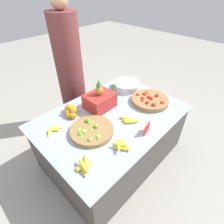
# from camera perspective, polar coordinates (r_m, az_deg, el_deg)

# --- Properties ---
(ground_plane) EXTENTS (12.00, 12.00, 0.00)m
(ground_plane) POSITION_cam_1_polar(r_m,az_deg,el_deg) (2.34, 0.00, -13.56)
(ground_plane) COLOR #A39E93
(market_table) EXTENTS (1.56, 1.10, 0.65)m
(market_table) POSITION_cam_1_polar(r_m,az_deg,el_deg) (2.09, 0.00, -8.05)
(market_table) COLOR #4C4742
(market_table) RESTS_ON ground_plane
(lime_bowl) EXTENTS (0.42, 0.42, 0.08)m
(lime_bowl) POSITION_cam_1_polar(r_m,az_deg,el_deg) (1.68, -6.74, -6.04)
(lime_bowl) COLOR olive
(lime_bowl) RESTS_ON market_table
(tomato_basket) EXTENTS (0.43, 0.43, 0.09)m
(tomato_basket) POSITION_cam_1_polar(r_m,az_deg,el_deg) (2.11, 12.18, 3.81)
(tomato_basket) COLOR olive
(tomato_basket) RESTS_ON market_table
(orange_pile) EXTENTS (0.16, 0.21, 0.13)m
(orange_pile) POSITION_cam_1_polar(r_m,az_deg,el_deg) (1.92, -13.27, 0.50)
(orange_pile) COLOR orange
(orange_pile) RESTS_ON market_table
(metal_bowl) EXTENTS (0.34, 0.34, 0.09)m
(metal_bowl) POSITION_cam_1_polar(r_m,az_deg,el_deg) (2.33, 4.74, 8.62)
(metal_bowl) COLOR silver
(metal_bowl) RESTS_ON market_table
(price_sign) EXTENTS (0.12, 0.03, 0.11)m
(price_sign) POSITION_cam_1_polar(r_m,az_deg,el_deg) (1.68, 11.35, -5.24)
(price_sign) COLOR red
(price_sign) RESTS_ON market_table
(produce_crate) EXTENTS (0.31, 0.25, 0.35)m
(produce_crate) POSITION_cam_1_polar(r_m,az_deg,el_deg) (1.95, -4.04, 3.91)
(produce_crate) COLOR #B22D28
(produce_crate) RESTS_ON market_table
(veg_bundle) EXTENTS (0.06, 0.03, 0.18)m
(veg_bundle) POSITION_cam_1_polar(r_m,az_deg,el_deg) (2.12, 0.55, 6.89)
(veg_bundle) COLOR #4C8E42
(veg_bundle) RESTS_ON market_table
(banana_bunch_front_right) EXTENTS (0.16, 0.17, 0.06)m
(banana_bunch_front_right) POSITION_cam_1_polar(r_m,az_deg,el_deg) (1.54, 3.23, -10.89)
(banana_bunch_front_right) COLOR yellow
(banana_bunch_front_right) RESTS_ON market_table
(banana_bunch_middle_right) EXTENTS (0.17, 0.11, 0.03)m
(banana_bunch_middle_right) POSITION_cam_1_polar(r_m,az_deg,el_deg) (1.78, -18.65, -5.46)
(banana_bunch_middle_right) COLOR yellow
(banana_bunch_middle_right) RESTS_ON market_table
(banana_bunch_front_left) EXTENTS (0.15, 0.20, 0.04)m
(banana_bunch_front_left) POSITION_cam_1_polar(r_m,az_deg,el_deg) (1.80, 5.70, -2.73)
(banana_bunch_front_left) COLOR yellow
(banana_bunch_front_left) RESTS_ON market_table
(banana_bunch_middle_left) EXTENTS (0.17, 0.18, 0.06)m
(banana_bunch_middle_left) POSITION_cam_1_polar(r_m,az_deg,el_deg) (1.43, -9.03, -17.01)
(banana_bunch_middle_left) COLOR yellow
(banana_bunch_middle_left) RESTS_ON market_table
(vendor_person) EXTENTS (0.34, 0.34, 1.73)m
(vendor_person) POSITION_cam_1_polar(r_m,az_deg,el_deg) (2.42, -13.36, 11.78)
(vendor_person) COLOR brown
(vendor_person) RESTS_ON ground_plane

